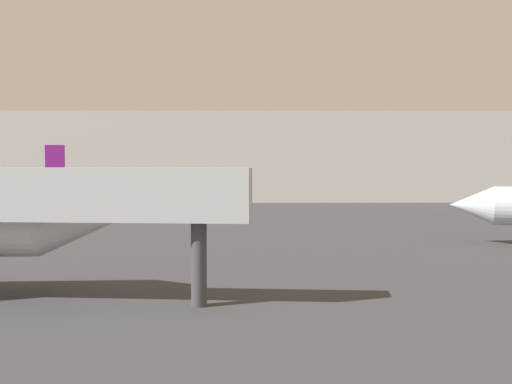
# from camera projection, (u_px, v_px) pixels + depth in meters

# --- Properties ---
(jet_bridge) EXTENTS (17.70, 3.81, 6.35)m
(jet_bridge) POSITION_uv_depth(u_px,v_px,m) (36.00, 197.00, 29.75)
(jet_bridge) COLOR #B2B7BC
(jet_bridge) RESTS_ON ground_plane
(terminal_building) EXTENTS (92.13, 27.11, 14.72)m
(terminal_building) POSITION_uv_depth(u_px,v_px,m) (247.00, 158.00, 119.11)
(terminal_building) COLOR #B7B7B2
(terminal_building) RESTS_ON ground_plane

